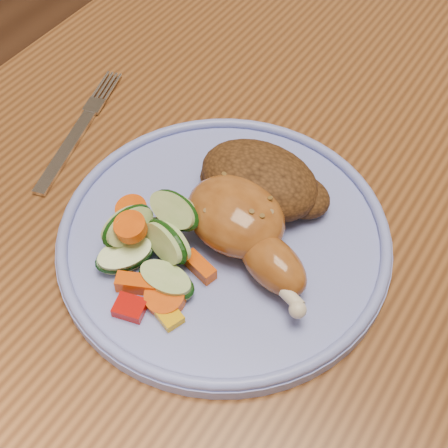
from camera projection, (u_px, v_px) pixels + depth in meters
name	position (u px, v px, depth m)	size (l,w,h in m)	color
dining_table	(340.00, 285.00, 0.63)	(0.90, 1.40, 0.75)	brown
plate	(224.00, 239.00, 0.56)	(0.30, 0.30, 0.01)	#7884D9
plate_rim	(224.00, 231.00, 0.55)	(0.29, 0.29, 0.01)	#7884D9
chicken_leg	(244.00, 227.00, 0.53)	(0.15, 0.10, 0.05)	#9D5721
rice_pilaf	(262.00, 182.00, 0.57)	(0.12, 0.08, 0.05)	#4C2C13
vegetable_pile	(151.00, 246.00, 0.52)	(0.12, 0.12, 0.06)	#A50A05
fork	(77.00, 133.00, 0.65)	(0.06, 0.16, 0.00)	silver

